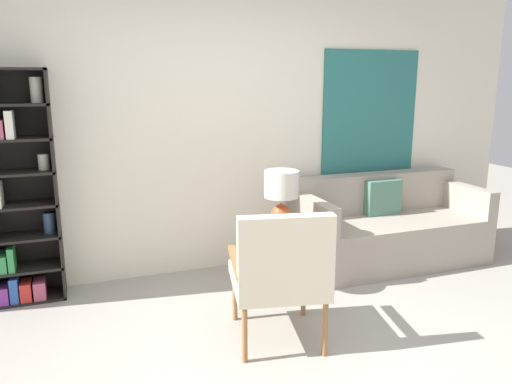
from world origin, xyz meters
TOP-DOWN VIEW (x-y plane):
  - wall_back at (0.04, 2.03)m, footprint 6.40×0.08m
  - armchair at (0.00, 0.47)m, footprint 0.71×0.76m
  - couch at (1.60, 1.60)m, footprint 1.79×0.81m
  - side_table at (0.40, 1.27)m, footprint 0.46×0.46m
  - table_lamp at (0.36, 1.31)m, footprint 0.28×0.28m

SIDE VIEW (x-z plane):
  - couch at x=1.60m, z-range -0.10..0.72m
  - side_table at x=0.40m, z-range 0.20..0.75m
  - armchair at x=0.00m, z-range 0.07..1.01m
  - table_lamp at x=0.36m, z-range 0.61..1.08m
  - wall_back at x=0.04m, z-range 0.00..2.70m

